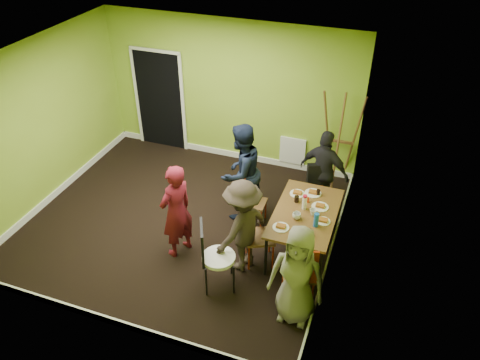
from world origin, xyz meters
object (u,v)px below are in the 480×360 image
object	(u,v)px
blue_bottle	(316,220)
person_left_near	(242,227)
chair_bentwood	(213,253)
person_front_end	(297,276)
chair_front_end	(300,271)
person_left_far	(241,172)
orange_bottle	(308,200)
chair_left_near	(254,232)
thermos	(304,203)
person_standing	(176,211)
dining_table	(305,215)
person_back_end	(324,172)
easel	(340,140)
chair_left_far	(251,198)
chair_back_end	(319,180)

from	to	relation	value
blue_bottle	person_left_near	size ratio (longest dim) A/B	0.15
chair_bentwood	person_front_end	bearing A→B (deg)	57.41
chair_front_end	person_left_far	bearing A→B (deg)	112.80
orange_bottle	chair_bentwood	bearing A→B (deg)	-125.74
chair_left_near	thermos	bearing A→B (deg)	108.37
person_left_far	person_standing	bearing A→B (deg)	-2.89
chair_left_near	chair_front_end	distance (m)	0.99
person_left_far	person_front_end	xyz separation A→B (m)	(1.40, -1.82, -0.11)
dining_table	person_back_end	distance (m)	1.17
easel	person_back_end	distance (m)	0.88
person_standing	person_left_far	distance (m)	1.33
chair_left_far	person_back_end	size ratio (longest dim) A/B	0.57
thermos	person_back_end	size ratio (longest dim) A/B	0.14
orange_bottle	chair_left_near	bearing A→B (deg)	-129.82
chair_front_end	person_left_near	size ratio (longest dim) A/B	0.70
dining_table	orange_bottle	size ratio (longest dim) A/B	17.34
blue_bottle	person_left_far	distance (m)	1.63
chair_left_far	chair_bentwood	distance (m)	1.53
chair_back_end	orange_bottle	distance (m)	0.80
chair_back_end	orange_bottle	size ratio (longest dim) A/B	10.59
chair_bentwood	blue_bottle	xyz separation A→B (m)	(1.22, 0.86, 0.26)
dining_table	chair_left_far	world-z (taller)	chair_left_far
thermos	person_left_near	size ratio (longest dim) A/B	0.14
chair_front_end	person_left_near	distance (m)	1.05
thermos	chair_back_end	bearing A→B (deg)	88.36
person_standing	orange_bottle	bearing A→B (deg)	139.93
chair_bentwood	person_standing	xyz separation A→B (m)	(-0.77, 0.47, 0.18)
chair_left_near	chair_back_end	bearing A→B (deg)	133.18
dining_table	easel	distance (m)	2.05
chair_back_end	orange_bottle	xyz separation A→B (m)	(-0.01, -0.79, 0.15)
blue_bottle	person_standing	distance (m)	2.03
easel	blue_bottle	distance (m)	2.29
person_standing	person_front_end	bearing A→B (deg)	95.23
chair_bentwood	person_back_end	bearing A→B (deg)	129.74
easel	person_standing	distance (m)	3.31
chair_left_far	chair_bentwood	world-z (taller)	chair_bentwood
chair_left_near	chair_bentwood	world-z (taller)	chair_bentwood
person_standing	chair_back_end	bearing A→B (deg)	156.41
dining_table	chair_front_end	bearing A→B (deg)	-80.32
chair_left_near	thermos	world-z (taller)	chair_left_near
thermos	orange_bottle	bearing A→B (deg)	84.39
chair_front_end	chair_bentwood	distance (m)	1.20
person_back_end	person_front_end	size ratio (longest dim) A/B	1.01
chair_left_far	chair_back_end	size ratio (longest dim) A/B	0.93
chair_left_near	blue_bottle	world-z (taller)	chair_left_near
orange_bottle	person_standing	size ratio (longest dim) A/B	0.06
chair_bentwood	blue_bottle	distance (m)	1.52
thermos	person_back_end	world-z (taller)	person_back_end
person_standing	person_front_end	size ratio (longest dim) A/B	1.05
chair_front_end	chair_left_near	bearing A→B (deg)	127.00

